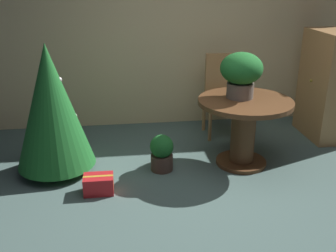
{
  "coord_description": "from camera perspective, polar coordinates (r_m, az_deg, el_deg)",
  "views": [
    {
      "loc": [
        -0.86,
        -3.04,
        1.99
      ],
      "look_at": [
        -0.42,
        0.36,
        0.64
      ],
      "focal_mm": 41.98,
      "sensor_mm": 36.0,
      "label": 1
    }
  ],
  "objects": [
    {
      "name": "wooden_chair_far",
      "position": [
        5.1,
        7.85,
        5.19
      ],
      "size": [
        0.45,
        0.4,
        1.04
      ],
      "color": "#B27F4C",
      "rests_on": "ground_plane"
    },
    {
      "name": "wooden_cabinet",
      "position": [
        5.33,
        22.25,
        5.5
      ],
      "size": [
        0.48,
        0.77,
        1.34
      ],
      "color": "#B27F4C",
      "rests_on": "ground_plane"
    },
    {
      "name": "ground_plane",
      "position": [
        3.73,
        7.21,
        -11.0
      ],
      "size": [
        6.6,
        6.6,
        0.0
      ],
      "primitive_type": "plane",
      "color": "#4C6660"
    },
    {
      "name": "holiday_tree",
      "position": [
        4.14,
        -16.58,
        2.73
      ],
      "size": [
        0.81,
        0.81,
        1.37
      ],
      "color": "brown",
      "rests_on": "ground_plane"
    },
    {
      "name": "gift_box_red",
      "position": [
        3.87,
        -10.04,
        -8.33
      ],
      "size": [
        0.29,
        0.2,
        0.18
      ],
      "color": "red",
      "rests_on": "ground_plane"
    },
    {
      "name": "potted_plant",
      "position": [
        4.18,
        -0.91,
        -3.86
      ],
      "size": [
        0.25,
        0.25,
        0.4
      ],
      "color": "#4C382D",
      "rests_on": "ground_plane"
    },
    {
      "name": "round_dining_table",
      "position": [
        4.29,
        10.95,
        0.56
      ],
      "size": [
        1.0,
        1.0,
        0.74
      ],
      "color": "brown",
      "rests_on": "ground_plane"
    },
    {
      "name": "flower_vase",
      "position": [
        4.19,
        10.59,
        7.72
      ],
      "size": [
        0.45,
        0.45,
        0.48
      ],
      "color": "#665B51",
      "rests_on": "round_dining_table"
    },
    {
      "name": "back_wall_panel",
      "position": [
        5.35,
        1.91,
        14.0
      ],
      "size": [
        6.0,
        0.1,
        2.6
      ],
      "primitive_type": "cube",
      "color": "beige",
      "rests_on": "ground_plane"
    }
  ]
}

